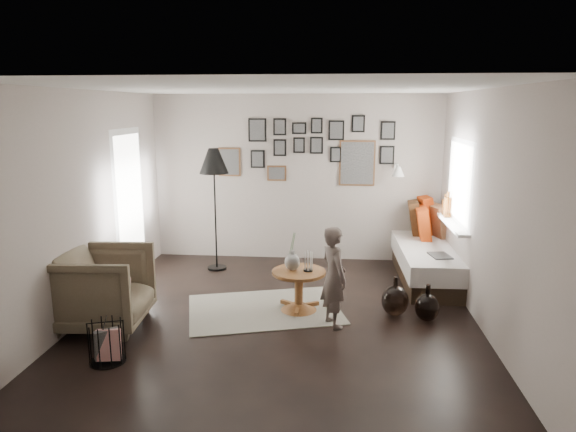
# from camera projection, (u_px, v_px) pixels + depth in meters

# --- Properties ---
(ground) EXTENTS (4.80, 4.80, 0.00)m
(ground) POSITION_uv_depth(u_px,v_px,m) (280.00, 317.00, 6.00)
(ground) COLOR black
(ground) RESTS_ON ground
(wall_back) EXTENTS (4.50, 0.00, 4.50)m
(wall_back) POSITION_uv_depth(u_px,v_px,m) (296.00, 178.00, 8.06)
(wall_back) COLOR #A2968E
(wall_back) RESTS_ON ground
(wall_front) EXTENTS (4.50, 0.00, 4.50)m
(wall_front) POSITION_uv_depth(u_px,v_px,m) (241.00, 278.00, 3.39)
(wall_front) COLOR #A2968E
(wall_front) RESTS_ON ground
(wall_left) EXTENTS (0.00, 4.80, 4.80)m
(wall_left) POSITION_uv_depth(u_px,v_px,m) (86.00, 204.00, 5.93)
(wall_left) COLOR #A2968E
(wall_left) RESTS_ON ground
(wall_right) EXTENTS (0.00, 4.80, 4.80)m
(wall_right) POSITION_uv_depth(u_px,v_px,m) (487.00, 211.00, 5.53)
(wall_right) COLOR #A2968E
(wall_right) RESTS_ON ground
(ceiling) EXTENTS (4.80, 4.80, 0.00)m
(ceiling) POSITION_uv_depth(u_px,v_px,m) (279.00, 88.00, 5.46)
(ceiling) COLOR white
(ceiling) RESTS_ON wall_back
(door_left) EXTENTS (0.00, 2.14, 2.14)m
(door_left) POSITION_uv_depth(u_px,v_px,m) (130.00, 206.00, 7.15)
(door_left) COLOR white
(door_left) RESTS_ON wall_left
(window_right) EXTENTS (0.15, 1.32, 1.30)m
(window_right) POSITION_uv_depth(u_px,v_px,m) (450.00, 218.00, 6.92)
(window_right) COLOR white
(window_right) RESTS_ON wall_right
(gallery_wall) EXTENTS (2.74, 0.03, 1.08)m
(gallery_wall) POSITION_uv_depth(u_px,v_px,m) (314.00, 150.00, 7.93)
(gallery_wall) COLOR brown
(gallery_wall) RESTS_ON wall_back
(wall_sconce) EXTENTS (0.18, 0.36, 0.16)m
(wall_sconce) POSITION_uv_depth(u_px,v_px,m) (398.00, 171.00, 7.63)
(wall_sconce) COLOR white
(wall_sconce) RESTS_ON wall_back
(rug) EXTENTS (2.06, 1.69, 0.01)m
(rug) POSITION_uv_depth(u_px,v_px,m) (264.00, 309.00, 6.20)
(rug) COLOR silver
(rug) RESTS_ON ground
(pedestal_table) EXTENTS (0.64, 0.64, 0.50)m
(pedestal_table) POSITION_uv_depth(u_px,v_px,m) (299.00, 292.00, 6.13)
(pedestal_table) COLOR brown
(pedestal_table) RESTS_ON ground
(vase) EXTENTS (0.18, 0.18, 0.46)m
(vase) POSITION_uv_depth(u_px,v_px,m) (292.00, 259.00, 6.07)
(vase) COLOR black
(vase) RESTS_ON pedestal_table
(candles) EXTENTS (0.11, 0.11, 0.24)m
(candles) POSITION_uv_depth(u_px,v_px,m) (308.00, 262.00, 6.04)
(candles) COLOR black
(candles) RESTS_ON pedestal_table
(daybed) EXTENTS (0.97, 2.25, 1.07)m
(daybed) POSITION_uv_depth(u_px,v_px,m) (430.00, 254.00, 7.37)
(daybed) COLOR black
(daybed) RESTS_ON ground
(magazine_on_daybed) EXTENTS (0.30, 0.37, 0.02)m
(magazine_on_daybed) POSITION_uv_depth(u_px,v_px,m) (440.00, 256.00, 6.70)
(magazine_on_daybed) COLOR black
(magazine_on_daybed) RESTS_ON daybed
(armchair) EXTENTS (1.03, 1.01, 0.88)m
(armchair) POSITION_uv_depth(u_px,v_px,m) (102.00, 288.00, 5.67)
(armchair) COLOR brown
(armchair) RESTS_ON ground
(armchair_cushion) EXTENTS (0.41, 0.43, 0.18)m
(armchair_cushion) POSITION_uv_depth(u_px,v_px,m) (107.00, 283.00, 5.70)
(armchair_cushion) COLOR silver
(armchair_cushion) RESTS_ON armchair
(floor_lamp) EXTENTS (0.42, 0.42, 1.82)m
(floor_lamp) POSITION_uv_depth(u_px,v_px,m) (214.00, 166.00, 7.44)
(floor_lamp) COLOR black
(floor_lamp) RESTS_ON ground
(magazine_basket) EXTENTS (0.41, 0.41, 0.41)m
(magazine_basket) POSITION_uv_depth(u_px,v_px,m) (107.00, 342.00, 4.90)
(magazine_basket) COLOR black
(magazine_basket) RESTS_ON ground
(demijohn_large) EXTENTS (0.32, 0.32, 0.47)m
(demijohn_large) POSITION_uv_depth(u_px,v_px,m) (395.00, 301.00, 6.00)
(demijohn_large) COLOR black
(demijohn_large) RESTS_ON ground
(demijohn_small) EXTENTS (0.28, 0.28, 0.43)m
(demijohn_small) POSITION_uv_depth(u_px,v_px,m) (427.00, 307.00, 5.86)
(demijohn_small) COLOR black
(demijohn_small) RESTS_ON ground
(child) EXTENTS (0.44, 0.50, 1.14)m
(child) POSITION_uv_depth(u_px,v_px,m) (334.00, 277.00, 5.65)
(child) COLOR brown
(child) RESTS_ON ground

